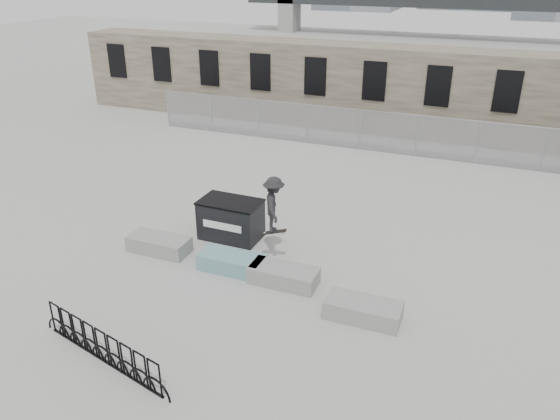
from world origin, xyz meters
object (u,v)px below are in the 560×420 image
(planter_offset, at_px, (363,309))
(dumpster, at_px, (231,219))
(skateboarder, at_px, (274,205))
(planter_far_left, at_px, (159,244))
(bike_rack, at_px, (102,347))
(planter_center_left, at_px, (232,262))
(planter_center_right, at_px, (284,275))

(planter_offset, xyz_separation_m, dumpster, (-5.29, 2.84, 0.41))
(planter_offset, xyz_separation_m, skateboarder, (-3.33, 1.92, 1.66))
(planter_far_left, distance_m, dumpster, 2.50)
(dumpster, distance_m, bike_rack, 6.80)
(planter_offset, distance_m, skateboarder, 4.19)
(planter_center_left, distance_m, planter_center_right, 1.74)
(planter_offset, distance_m, bike_rack, 6.59)
(planter_far_left, bearing_deg, bike_rack, -70.84)
(bike_rack, bearing_deg, planter_center_right, 60.51)
(dumpster, bearing_deg, bike_rack, -88.95)
(bike_rack, distance_m, skateboarder, 6.36)
(planter_far_left, xyz_separation_m, planter_offset, (7.02, -1.09, 0.00))
(dumpster, relative_size, bike_rack, 0.48)
(planter_offset, bearing_deg, planter_center_right, 162.36)
(planter_offset, relative_size, skateboarder, 1.04)
(planter_far_left, distance_m, bike_rack, 5.34)
(planter_center_left, relative_size, bike_rack, 0.46)
(planter_center_left, height_order, planter_center_right, same)
(planter_far_left, xyz_separation_m, bike_rack, (1.75, -5.05, 0.16))
(planter_center_left, bearing_deg, planter_center_right, -3.83)
(planter_far_left, distance_m, skateboarder, 4.13)
(planter_center_right, xyz_separation_m, bike_rack, (-2.70, -4.77, 0.16))
(planter_offset, height_order, bike_rack, bike_rack)
(planter_far_left, height_order, planter_center_right, same)
(planter_center_right, xyz_separation_m, dumpster, (-2.72, 2.03, 0.41))
(bike_rack, relative_size, skateboarder, 2.28)
(planter_center_right, bearing_deg, dumpster, 143.31)
(planter_center_left, xyz_separation_m, skateboarder, (0.98, 0.98, 1.66))
(dumpster, bearing_deg, planter_center_left, -61.97)
(planter_center_left, distance_m, skateboarder, 2.16)
(planter_center_right, bearing_deg, skateboarder, 124.59)
(planter_center_left, height_order, skateboarder, skateboarder)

